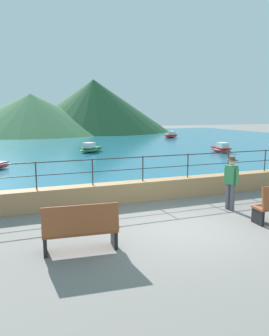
# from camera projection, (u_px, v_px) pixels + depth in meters

# --- Properties ---
(ground_plane) EXTENTS (120.00, 120.00, 0.00)m
(ground_plane) POSITION_uv_depth(u_px,v_px,m) (187.00, 228.00, 9.03)
(ground_plane) COLOR slate
(promenade_wall) EXTENTS (20.00, 0.56, 0.70)m
(promenade_wall) POSITION_uv_depth(u_px,v_px,m) (143.00, 190.00, 11.91)
(promenade_wall) COLOR tan
(promenade_wall) RESTS_ON ground
(railing) EXTENTS (18.44, 0.04, 0.90)m
(railing) POSITION_uv_depth(u_px,v_px,m) (143.00, 164.00, 11.75)
(railing) COLOR #383330
(railing) RESTS_ON promenade_wall
(lake_water) EXTENTS (64.00, 44.32, 0.06)m
(lake_water) POSITION_uv_depth(u_px,v_px,m) (56.00, 143.00, 32.79)
(lake_water) COLOR #236B89
(lake_water) RESTS_ON ground
(hill_main) EXTENTS (24.31, 24.31, 8.21)m
(hill_main) POSITION_uv_depth(u_px,v_px,m) (94.00, 106.00, 52.91)
(hill_main) COLOR #285633
(hill_main) RESTS_ON ground
(hill_secondary) EXTENTS (24.21, 24.21, 5.72)m
(hill_secondary) POSITION_uv_depth(u_px,v_px,m) (31.00, 114.00, 47.90)
(hill_secondary) COLOR #33663D
(hill_secondary) RESTS_ON ground
(bench_main) EXTENTS (1.75, 0.72, 1.13)m
(bench_main) POSITION_uv_depth(u_px,v_px,m) (81.00, 228.00, 7.44)
(bench_main) COLOR #9E4C28
(bench_main) RESTS_ON ground
(person_walking) EXTENTS (0.38, 0.56, 1.75)m
(person_walking) POSITION_uv_depth(u_px,v_px,m) (231.00, 180.00, 10.61)
(person_walking) COLOR #4C4C56
(person_walking) RESTS_ON ground
(boat_0) EXTENTS (2.46, 1.86, 0.76)m
(boat_0) POSITION_uv_depth(u_px,v_px,m) (171.00, 135.00, 39.58)
(boat_0) COLOR red
(boat_0) RESTS_ON lake_water
(boat_2) EXTENTS (2.40, 2.05, 0.76)m
(boat_2) POSITION_uv_depth(u_px,v_px,m) (91.00, 149.00, 25.46)
(boat_2) COLOR #338C59
(boat_2) RESTS_ON lake_water
(boat_4) EXTENTS (1.05, 2.35, 0.76)m
(boat_4) POSITION_uv_depth(u_px,v_px,m) (221.00, 149.00, 25.44)
(boat_4) COLOR red
(boat_4) RESTS_ON lake_water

